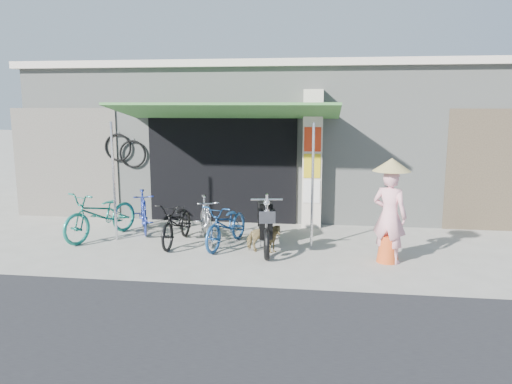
# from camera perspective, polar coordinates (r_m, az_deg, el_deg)

# --- Properties ---
(ground) EXTENTS (80.00, 80.00, 0.00)m
(ground) POSITION_cam_1_polar(r_m,az_deg,el_deg) (8.98, 0.40, -7.44)
(ground) COLOR #A29D92
(ground) RESTS_ON ground
(bicycle_shop) EXTENTS (12.30, 5.30, 3.66)m
(bicycle_shop) POSITION_cam_1_polar(r_m,az_deg,el_deg) (13.65, 3.18, 6.41)
(bicycle_shop) COLOR gray
(bicycle_shop) RESTS_ON ground
(shop_pillar) EXTENTS (0.42, 0.44, 3.00)m
(shop_pillar) POSITION_cam_1_polar(r_m,az_deg,el_deg) (11.00, 6.47, 3.73)
(shop_pillar) COLOR beige
(shop_pillar) RESTS_ON ground
(awning) EXTENTS (4.60, 1.88, 2.72)m
(awning) POSITION_cam_1_polar(r_m,az_deg,el_deg) (10.31, -3.44, 9.01)
(awning) COLOR #356E31
(awning) RESTS_ON ground
(neighbour_right) EXTENTS (2.60, 0.06, 2.60)m
(neighbour_right) POSITION_cam_1_polar(r_m,az_deg,el_deg) (11.83, 27.02, 2.16)
(neighbour_right) COLOR brown
(neighbour_right) RESTS_ON ground
(neighbour_left) EXTENTS (2.60, 0.06, 2.60)m
(neighbour_left) POSITION_cam_1_polar(r_m,az_deg,el_deg) (12.73, -20.92, 3.08)
(neighbour_left) COLOR #6B665B
(neighbour_left) RESTS_ON ground
(bike_teal) EXTENTS (1.31, 1.98, 0.99)m
(bike_teal) POSITION_cam_1_polar(r_m,az_deg,el_deg) (10.56, -17.25, -2.46)
(bike_teal) COLOR #1A7766
(bike_teal) RESTS_ON ground
(bike_blue) EXTENTS (0.96, 1.50, 0.87)m
(bike_blue) POSITION_cam_1_polar(r_m,az_deg,el_deg) (10.89, -12.74, -2.18)
(bike_blue) COLOR navy
(bike_blue) RESTS_ON ground
(bike_black) EXTENTS (0.62, 1.63, 0.85)m
(bike_black) POSITION_cam_1_polar(r_m,az_deg,el_deg) (9.82, -8.98, -3.47)
(bike_black) COLOR black
(bike_black) RESTS_ON ground
(bike_silver) EXTENTS (0.95, 1.55, 0.90)m
(bike_silver) POSITION_cam_1_polar(r_m,az_deg,el_deg) (9.91, -5.70, -3.11)
(bike_silver) COLOR #9C9CA0
(bike_silver) RESTS_ON ground
(bike_navy) EXTENTS (0.97, 1.71, 0.85)m
(bike_navy) POSITION_cam_1_polar(r_m,az_deg,el_deg) (9.54, -3.34, -3.75)
(bike_navy) COLOR navy
(bike_navy) RESTS_ON ground
(street_dog) EXTENTS (0.67, 0.33, 0.55)m
(street_dog) POSITION_cam_1_polar(r_m,az_deg,el_deg) (9.15, 0.87, -5.29)
(street_dog) COLOR #937B4E
(street_dog) RESTS_ON ground
(moped) EXTENTS (0.61, 1.92, 1.09)m
(moped) POSITION_cam_1_polar(r_m,az_deg,el_deg) (9.39, 1.05, -3.51)
(moped) COLOR black
(moped) RESTS_ON ground
(nun) EXTENTS (0.70, 0.64, 1.80)m
(nun) POSITION_cam_1_polar(r_m,az_deg,el_deg) (8.78, 15.03, -2.18)
(nun) COLOR #F2A3AD
(nun) RESTS_ON ground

